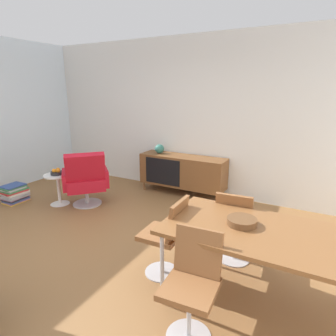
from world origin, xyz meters
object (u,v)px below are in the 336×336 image
at_px(sideboard, 182,171).
at_px(dining_table, 258,234).
at_px(vase_cobalt, 160,149).
at_px(side_table_round, 58,186).
at_px(fruit_bowl, 57,172).
at_px(dining_chair_back_left, 235,224).
at_px(dining_chair_near_window, 167,234).
at_px(magazine_stack, 15,193).
at_px(wooden_bowl_on_table, 242,221).
at_px(dining_chair_front_left, 192,282).
at_px(lounge_chair_red, 86,179).

height_order(sideboard, dining_table, dining_table).
bearing_deg(vase_cobalt, side_table_round, -127.69).
bearing_deg(dining_table, fruit_bowl, 166.77).
distance_m(sideboard, dining_chair_back_left, 2.24).
relative_size(dining_chair_back_left, dining_chair_near_window, 1.00).
distance_m(sideboard, fruit_bowl, 2.17).
xyz_separation_m(vase_cobalt, magazine_stack, (-1.87, -1.77, -0.65)).
relative_size(dining_chair_back_left, magazine_stack, 2.04).
bearing_deg(sideboard, magazine_stack, -143.16).
xyz_separation_m(dining_chair_near_window, fruit_bowl, (-2.53, 0.80, 0.09)).
bearing_deg(vase_cobalt, wooden_bowl_on_table, -46.08).
relative_size(dining_chair_front_left, fruit_bowl, 4.28).
bearing_deg(dining_table, lounge_chair_red, 161.67).
bearing_deg(side_table_round, dining_chair_front_left, -23.97).
bearing_deg(sideboard, fruit_bowl, -137.92).
distance_m(dining_chair_back_left, magazine_stack, 3.83).
xyz_separation_m(dining_chair_front_left, magazine_stack, (-3.81, 1.05, -0.32)).
bearing_deg(dining_chair_back_left, dining_table, -58.30).
distance_m(wooden_bowl_on_table, magazine_stack, 4.09).
xyz_separation_m(sideboard, dining_chair_back_left, (1.47, -1.70, 0.03)).
distance_m(vase_cobalt, side_table_round, 1.90).
bearing_deg(sideboard, dining_table, -51.24).
relative_size(lounge_chair_red, fruit_bowl, 4.73).
relative_size(dining_chair_near_window, magazine_stack, 2.04).
height_order(sideboard, dining_chair_back_left, dining_chair_back_left).
height_order(dining_table, magazine_stack, dining_table).
xyz_separation_m(wooden_bowl_on_table, dining_chair_front_left, (-0.20, -0.59, -0.30)).
distance_m(side_table_round, magazine_stack, 0.82).
bearing_deg(fruit_bowl, dining_table, -13.23).
height_order(dining_table, side_table_round, dining_table).
xyz_separation_m(wooden_bowl_on_table, lounge_chair_red, (-2.81, 0.95, -0.30)).
height_order(dining_chair_near_window, side_table_round, dining_chair_near_window).
distance_m(vase_cobalt, dining_chair_back_left, 2.61).
bearing_deg(lounge_chair_red, magazine_stack, -158.06).
xyz_separation_m(dining_table, fruit_bowl, (-3.42, 0.80, -0.14)).
xyz_separation_m(wooden_bowl_on_table, fruit_bowl, (-3.27, 0.77, -0.21)).
bearing_deg(side_table_round, vase_cobalt, 52.31).
xyz_separation_m(sideboard, magazine_stack, (-2.35, -1.76, -0.29)).
bearing_deg(lounge_chair_red, vase_cobalt, 62.70).
distance_m(dining_chair_near_window, dining_chair_front_left, 0.77).
bearing_deg(dining_chair_near_window, magazine_stack, 171.46).
bearing_deg(vase_cobalt, dining_chair_back_left, -41.04).
bearing_deg(dining_table, wooden_bowl_on_table, 168.94).
bearing_deg(dining_chair_front_left, dining_chair_near_window, 133.61).
distance_m(vase_cobalt, dining_chair_near_window, 2.68).
bearing_deg(dining_chair_back_left, wooden_bowl_on_table, -69.86).
height_order(vase_cobalt, wooden_bowl_on_table, vase_cobalt).
bearing_deg(magazine_stack, sideboard, 36.84).
xyz_separation_m(vase_cobalt, wooden_bowl_on_table, (2.15, -2.23, -0.03)).
bearing_deg(dining_chair_front_left, wooden_bowl_on_table, 70.93).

